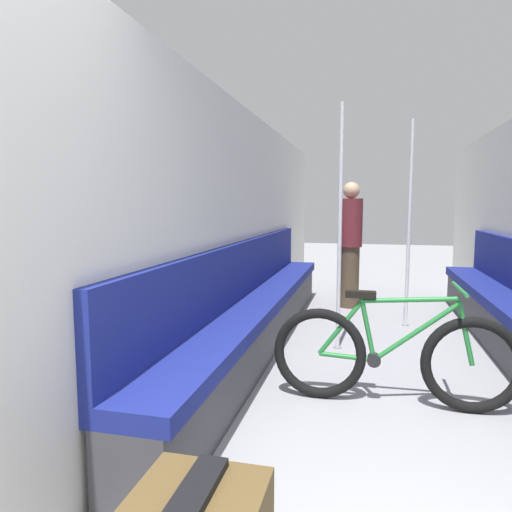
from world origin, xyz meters
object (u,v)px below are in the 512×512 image
bench_seat_row_left (259,311)px  grab_pole_far (409,227)px  bicycle (393,356)px  grab_pole_near (340,232)px  passenger_standing (350,243)px

bench_seat_row_left → grab_pole_far: (1.42, 1.09, 0.76)m
grab_pole_far → bicycle: bearing=-96.7°
grab_pole_near → passenger_standing: size_ratio=1.38×
bench_seat_row_left → passenger_standing: 2.10m
bench_seat_row_left → bicycle: (1.16, -1.05, 0.00)m
bicycle → grab_pole_near: bearing=105.7°
passenger_standing → grab_pole_near: bearing=61.6°
bench_seat_row_left → grab_pole_near: 1.06m
grab_pole_far → passenger_standing: 1.06m
bench_seat_row_left → bicycle: 1.57m
bench_seat_row_left → grab_pole_far: bearing=37.7°
bench_seat_row_left → grab_pole_near: (0.73, 0.10, 0.76)m
grab_pole_near → grab_pole_far: size_ratio=1.00×
grab_pole_near → passenger_standing: 1.80m
bicycle → grab_pole_near: size_ratio=0.72×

